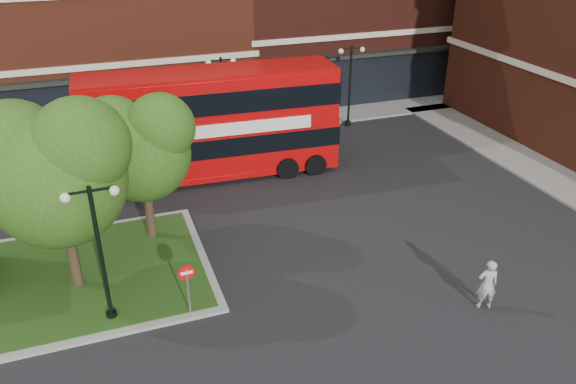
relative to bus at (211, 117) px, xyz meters
name	(u,v)px	position (x,y,z in m)	size (l,w,h in m)	color
ground	(269,289)	(-0.38, -10.21, -3.14)	(120.00, 120.00, 0.00)	black
pavement_far	(185,133)	(-0.38, 6.29, -3.08)	(44.00, 3.00, 0.12)	slate
terrace_far_left	(26,4)	(-8.38, 13.79, 3.86)	(26.00, 12.00, 14.00)	maroon
traffic_island	(36,285)	(-8.38, -7.21, -3.07)	(12.60, 7.60, 0.15)	gray
tree_island_west	(52,167)	(-6.97, -7.64, 1.65)	(5.40, 4.71, 7.21)	#2D2116
tree_island_east	(139,144)	(-3.96, -5.15, 1.10)	(4.46, 3.90, 6.29)	#2D2116
lamp_island	(100,248)	(-5.88, -10.01, -0.31)	(1.72, 0.36, 5.00)	black
lamp_far_left	(223,95)	(1.62, 4.29, -0.31)	(1.72, 0.36, 5.00)	black
lamp_far_right	(350,82)	(9.62, 4.29, -0.31)	(1.72, 0.36, 5.00)	black
bus	(211,117)	(0.00, 0.00, 0.00)	(12.67, 3.53, 4.79)	#AB0607
woman	(487,284)	(6.31, -13.71, -2.19)	(0.69, 0.46, 1.90)	#9C9C9F
car_silver	(133,132)	(-3.48, 5.79, -2.43)	(1.68, 4.17, 1.42)	silver
car_white	(244,128)	(2.80, 4.29, -2.46)	(1.44, 4.13, 1.36)	silver
no_entry_sign	(187,280)	(-3.35, -10.71, -1.68)	(0.57, 0.08, 2.05)	slate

